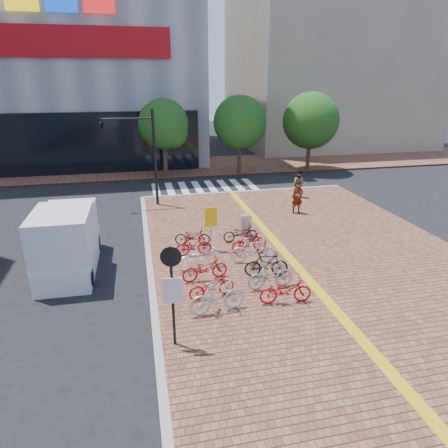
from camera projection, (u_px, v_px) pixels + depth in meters
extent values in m
plane|color=black|center=(252.00, 277.00, 16.08)|extent=(120.00, 120.00, 0.00)
cube|color=brown|center=(394.00, 340.00, 12.08)|extent=(14.00, 34.00, 0.15)
cube|color=gold|center=(364.00, 342.00, 11.85)|extent=(0.40, 34.00, 0.01)
cube|color=gray|center=(161.00, 375.00, 10.66)|extent=(0.25, 34.00, 0.15)
cube|color=gray|center=(245.00, 192.00, 27.65)|extent=(14.00, 0.25, 0.15)
cube|color=brown|center=(186.00, 167.00, 35.29)|extent=(70.00, 8.00, 0.15)
cube|color=gray|center=(326.00, 64.00, 45.92)|extent=(20.00, 18.00, 18.00)
cube|color=silver|center=(156.00, 190.00, 28.29)|extent=(0.50, 4.00, 0.01)
cube|color=silver|center=(170.00, 190.00, 28.49)|extent=(0.50, 4.00, 0.01)
cube|color=silver|center=(184.00, 189.00, 28.70)|extent=(0.50, 4.00, 0.01)
cube|color=silver|center=(198.00, 188.00, 28.90)|extent=(0.50, 4.00, 0.01)
cube|color=silver|center=(211.00, 187.00, 29.10)|extent=(0.50, 4.00, 0.01)
cube|color=silver|center=(225.00, 186.00, 29.30)|extent=(0.50, 4.00, 0.01)
cube|color=silver|center=(238.00, 186.00, 29.51)|extent=(0.50, 4.00, 0.01)
cube|color=silver|center=(251.00, 185.00, 29.71)|extent=(0.50, 4.00, 0.01)
cylinder|color=#38281E|center=(165.00, 160.00, 31.20)|extent=(0.32, 0.32, 2.60)
sphere|color=#194714|center=(163.00, 124.00, 30.25)|extent=(3.80, 3.80, 3.80)
sphere|color=#194714|center=(172.00, 132.00, 30.30)|extent=(2.40, 2.40, 2.40)
cylinder|color=#38281E|center=(239.00, 157.00, 32.42)|extent=(0.32, 0.32, 2.60)
sphere|color=#194714|center=(240.00, 122.00, 31.46)|extent=(4.20, 4.20, 4.20)
sphere|color=#194714|center=(248.00, 130.00, 31.52)|extent=(2.40, 2.40, 2.40)
cylinder|color=#38281E|center=(308.00, 154.00, 33.63)|extent=(0.32, 0.32, 2.60)
sphere|color=#194714|center=(311.00, 121.00, 32.68)|extent=(4.60, 4.60, 4.60)
sphere|color=#194714|center=(318.00, 128.00, 32.73)|extent=(2.40, 2.40, 2.40)
imported|color=silver|center=(217.00, 297.00, 13.18)|extent=(2.01, 0.84, 1.17)
imported|color=red|center=(212.00, 286.00, 14.12)|extent=(1.80, 0.93, 0.90)
imported|color=red|center=(205.00, 268.00, 15.36)|extent=(1.91, 0.92, 0.96)
imported|color=white|center=(201.00, 258.00, 16.24)|extent=(1.95, 0.83, 1.00)
imported|color=red|center=(193.00, 245.00, 17.48)|extent=(1.59, 0.47, 0.95)
imported|color=black|center=(192.00, 236.00, 18.60)|extent=(1.72, 0.90, 0.86)
imported|color=red|center=(286.00, 290.00, 13.78)|extent=(1.88, 0.78, 0.97)
imported|color=#A3A3A8|center=(270.00, 275.00, 14.72)|extent=(1.84, 0.68, 1.08)
imported|color=black|center=(266.00, 264.00, 15.62)|extent=(1.79, 0.74, 1.04)
imported|color=silver|center=(253.00, 250.00, 16.73)|extent=(1.98, 0.88, 1.15)
imported|color=red|center=(249.00, 242.00, 17.75)|extent=(1.76, 0.76, 1.03)
imported|color=black|center=(240.00, 233.00, 18.97)|extent=(1.67, 0.64, 0.87)
imported|color=gray|center=(297.00, 197.00, 22.80)|extent=(0.73, 0.51, 1.89)
imported|color=#484B5B|center=(299.00, 184.00, 25.86)|extent=(1.07, 0.98, 1.77)
cube|color=#B1B1B6|center=(245.00, 226.00, 19.52)|extent=(0.54, 0.41, 1.13)
cylinder|color=#B7B7BC|center=(211.00, 229.00, 17.86)|extent=(0.08, 0.08, 1.99)
cube|color=yellow|center=(211.00, 217.00, 17.60)|extent=(0.55, 0.08, 0.88)
cylinder|color=black|center=(173.00, 298.00, 11.25)|extent=(0.10, 0.10, 3.12)
cylinder|color=black|center=(171.00, 257.00, 10.74)|extent=(0.58, 0.14, 0.58)
cube|color=silver|center=(173.00, 291.00, 11.10)|extent=(0.57, 0.14, 0.78)
cylinder|color=black|center=(155.00, 158.00, 23.74)|extent=(0.17, 0.17, 5.71)
cylinder|color=black|center=(127.00, 119.00, 22.65)|extent=(2.85, 0.11, 0.11)
imported|color=black|center=(102.00, 124.00, 22.46)|extent=(0.25, 1.18, 0.48)
cube|color=silver|center=(71.00, 258.00, 16.60)|extent=(2.09, 4.83, 0.96)
cube|color=silver|center=(72.00, 220.00, 17.46)|extent=(2.05, 2.05, 1.39)
cube|color=silver|center=(63.00, 236.00, 15.35)|extent=(2.17, 3.01, 1.92)
cylinder|color=black|center=(56.00, 246.00, 18.03)|extent=(0.24, 0.75, 0.75)
cylinder|color=black|center=(39.00, 282.00, 14.89)|extent=(0.24, 0.75, 0.75)
cylinder|color=black|center=(97.00, 243.00, 18.37)|extent=(0.24, 0.75, 0.75)
cylinder|color=black|center=(89.00, 277.00, 15.24)|extent=(0.24, 0.75, 0.75)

